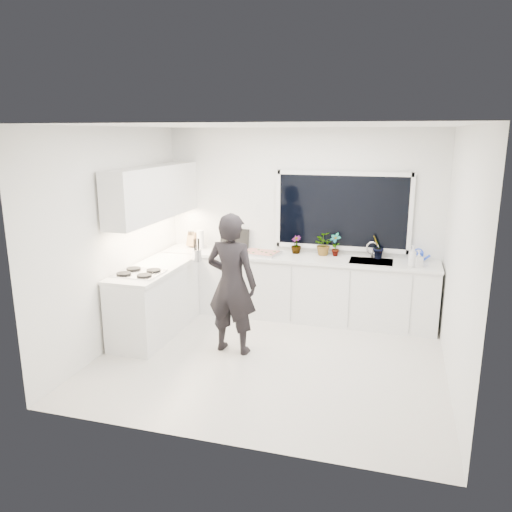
% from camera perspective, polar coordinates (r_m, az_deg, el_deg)
% --- Properties ---
extents(floor, '(4.00, 3.50, 0.02)m').
position_cam_1_polar(floor, '(6.10, 1.60, -11.71)').
color(floor, beige).
rests_on(floor, ground).
extents(wall_back, '(4.00, 0.02, 2.70)m').
position_cam_1_polar(wall_back, '(7.33, 5.13, 3.83)').
color(wall_back, white).
rests_on(wall_back, ground).
extents(wall_left, '(0.02, 3.50, 2.70)m').
position_cam_1_polar(wall_left, '(6.43, -15.94, 1.93)').
color(wall_left, white).
rests_on(wall_left, ground).
extents(wall_right, '(0.02, 3.50, 2.70)m').
position_cam_1_polar(wall_right, '(5.52, 22.36, -0.53)').
color(wall_right, white).
rests_on(wall_right, ground).
extents(ceiling, '(4.00, 3.50, 0.02)m').
position_cam_1_polar(ceiling, '(5.50, 1.80, 14.78)').
color(ceiling, white).
rests_on(ceiling, wall_back).
extents(window, '(1.80, 0.02, 1.00)m').
position_cam_1_polar(window, '(7.17, 9.83, 5.08)').
color(window, black).
rests_on(window, wall_back).
extents(base_cabinets_back, '(3.92, 0.58, 0.88)m').
position_cam_1_polar(base_cabinets_back, '(7.25, 4.50, -3.69)').
color(base_cabinets_back, white).
rests_on(base_cabinets_back, floor).
extents(base_cabinets_left, '(0.58, 1.60, 0.88)m').
position_cam_1_polar(base_cabinets_left, '(6.80, -11.43, -5.14)').
color(base_cabinets_left, white).
rests_on(base_cabinets_left, floor).
extents(countertop_back, '(3.94, 0.62, 0.04)m').
position_cam_1_polar(countertop_back, '(7.11, 4.55, -0.18)').
color(countertop_back, silver).
rests_on(countertop_back, base_cabinets_back).
extents(countertop_left, '(0.62, 1.60, 0.04)m').
position_cam_1_polar(countertop_left, '(6.66, -11.62, -1.40)').
color(countertop_left, silver).
rests_on(countertop_left, base_cabinets_left).
extents(upper_cabinets, '(0.34, 2.10, 0.70)m').
position_cam_1_polar(upper_cabinets, '(6.84, -11.55, 7.12)').
color(upper_cabinets, white).
rests_on(upper_cabinets, wall_left).
extents(sink, '(0.58, 0.42, 0.14)m').
position_cam_1_polar(sink, '(7.01, 13.00, -0.97)').
color(sink, silver).
rests_on(sink, countertop_back).
extents(faucet, '(0.03, 0.03, 0.22)m').
position_cam_1_polar(faucet, '(7.16, 13.17, 0.67)').
color(faucet, silver).
rests_on(faucet, countertop_back).
extents(stovetop, '(0.56, 0.48, 0.03)m').
position_cam_1_polar(stovetop, '(6.37, -13.24, -1.87)').
color(stovetop, black).
rests_on(stovetop, countertop_left).
extents(person, '(0.67, 0.47, 1.72)m').
position_cam_1_polar(person, '(6.00, -2.80, -3.20)').
color(person, black).
rests_on(person, floor).
extents(pizza_tray, '(0.57, 0.45, 0.03)m').
position_cam_1_polar(pizza_tray, '(7.20, 0.53, 0.33)').
color(pizza_tray, silver).
rests_on(pizza_tray, countertop_back).
extents(pizza, '(0.52, 0.40, 0.01)m').
position_cam_1_polar(pizza, '(7.20, 0.53, 0.46)').
color(pizza, '#A82616').
rests_on(pizza, pizza_tray).
extents(watering_can, '(0.17, 0.17, 0.13)m').
position_cam_1_polar(watering_can, '(7.14, 18.03, -0.08)').
color(watering_can, blue).
rests_on(watering_can, countertop_back).
extents(paper_towel_roll, '(0.15, 0.15, 0.26)m').
position_cam_1_polar(paper_towel_roll, '(7.61, -6.37, 1.87)').
color(paper_towel_roll, white).
rests_on(paper_towel_roll, countertop_back).
extents(knife_block, '(0.15, 0.13, 0.22)m').
position_cam_1_polar(knife_block, '(7.71, -7.30, 1.85)').
color(knife_block, '#9E7149').
rests_on(knife_block, countertop_back).
extents(utensil_crock, '(0.16, 0.16, 0.16)m').
position_cam_1_polar(utensil_crock, '(6.85, -6.77, 0.09)').
color(utensil_crock, '#BCBCC1').
rests_on(utensil_crock, countertop_left).
extents(picture_frame_large, '(0.22, 0.08, 0.28)m').
position_cam_1_polar(picture_frame_large, '(7.61, -3.36, 2.00)').
color(picture_frame_large, black).
rests_on(picture_frame_large, countertop_back).
extents(picture_frame_small, '(0.25, 0.04, 0.30)m').
position_cam_1_polar(picture_frame_small, '(7.53, -1.72, 1.98)').
color(picture_frame_small, black).
rests_on(picture_frame_small, countertop_back).
extents(herb_plants, '(1.36, 0.37, 0.33)m').
position_cam_1_polar(herb_plants, '(7.16, 8.60, 1.26)').
color(herb_plants, '#26662D').
rests_on(herb_plants, countertop_back).
extents(soap_bottles, '(0.21, 0.15, 0.28)m').
position_cam_1_polar(soap_bottles, '(6.82, 17.69, -0.15)').
color(soap_bottles, '#D8BF66').
rests_on(soap_bottles, countertop_back).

